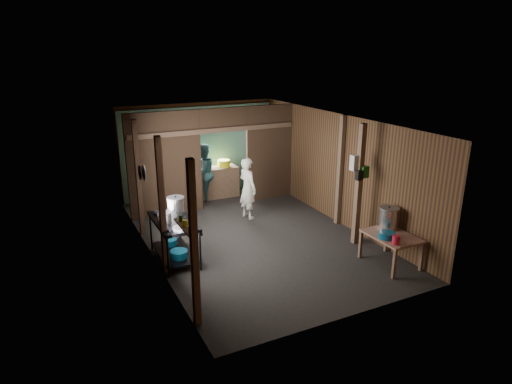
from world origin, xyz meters
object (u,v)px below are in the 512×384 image
gas_range (174,240)px  yellow_tub (224,163)px  prep_table (390,250)px  stove_pot_large (176,205)px  pink_bucket (396,240)px  cook (248,188)px  stock_pot (388,218)px

gas_range → yellow_tub: (2.41, 3.32, 0.52)m
prep_table → stove_pot_large: (-3.54, 2.39, 0.70)m
stove_pot_large → yellow_tub: 3.71m
gas_range → yellow_tub: bearing=54.0°
gas_range → pink_bucket: 4.23m
gas_range → yellow_tub: yellow_tub is taller
stove_pot_large → pink_bucket: size_ratio=2.10×
pink_bucket → stove_pot_large: bearing=140.6°
stove_pot_large → gas_range: bearing=-114.9°
stove_pot_large → pink_bucket: (3.32, -2.73, -0.31)m
gas_range → cook: 2.73m
gas_range → cook: size_ratio=0.94×
stove_pot_large → pink_bucket: bearing=-39.4°
gas_range → prep_table: bearing=-28.6°
stove_pot_large → yellow_tub: bearing=52.8°
stock_pot → yellow_tub: 5.25m
stove_pot_large → cook: bearing=27.3°
prep_table → cook: size_ratio=0.68×
stock_pot → cook: 3.55m
prep_table → cook: cook is taller
prep_table → yellow_tub: bearing=103.6°
stock_pot → pink_bucket: size_ratio=2.74×
cook → stock_pot: bearing=-165.2°
stock_pot → yellow_tub: size_ratio=1.33×
stove_pot_large → cook: 2.39m
prep_table → stove_pot_large: size_ratio=2.93×
prep_table → yellow_tub: yellow_tub is taller
stock_pot → prep_table: bearing=-118.2°
prep_table → stove_pot_large: bearing=146.0°
pink_bucket → yellow_tub: size_ratio=0.49×
prep_table → stove_pot_large: 4.33m
yellow_tub → cook: (-0.13, -1.86, -0.19)m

